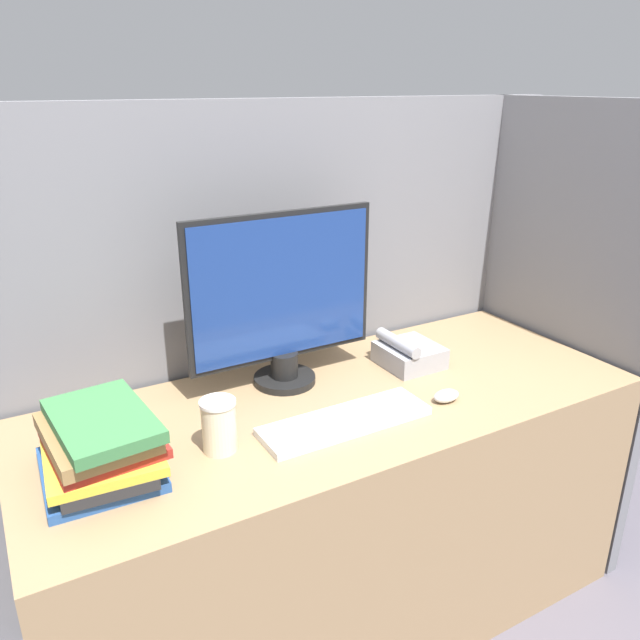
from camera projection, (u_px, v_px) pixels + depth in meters
name	position (u px, v px, depth m)	size (l,w,h in m)	color
cubicle_panel_rear	(279.00, 346.00, 1.97)	(2.05, 0.04, 1.48)	slate
cubicle_panel_right	(554.00, 330.00, 2.09)	(0.04, 0.72, 1.48)	slate
desk	(338.00, 510.00, 1.81)	(1.65, 0.66, 0.72)	#937551
monitor	(282.00, 302.00, 1.69)	(0.54, 0.18, 0.49)	black
keyboard	(345.00, 421.00, 1.55)	(0.44, 0.13, 0.02)	silver
mouse	(446.00, 396.00, 1.66)	(0.08, 0.05, 0.03)	silver
coffee_cup	(219.00, 425.00, 1.42)	(0.08, 0.08, 0.13)	beige
book_stack	(101.00, 446.00, 1.33)	(0.25, 0.31, 0.15)	#264C8C
desk_telephone	(408.00, 354.00, 1.87)	(0.17, 0.18, 0.10)	#99999E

